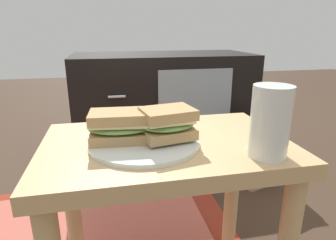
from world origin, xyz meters
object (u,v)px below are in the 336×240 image
Objects in this scene: sandwich_front at (121,127)px; beer_glass at (270,123)px; tv_cabinet at (163,106)px; paper_bag at (259,151)px; plate at (145,142)px; sandwich_back at (167,123)px.

sandwich_front is 1.03× the size of beer_glass.
tv_cabinet is 0.58m from paper_bag.
tv_cabinet is 6.47× the size of sandwich_front.
tv_cabinet is at bearing 76.64° from plate.
beer_glass is at bearing -119.79° from paper_bag.
sandwich_front is 0.10m from sandwich_back.
beer_glass is (0.01, -1.07, 0.24)m from tv_cabinet.
plate is 1.83× the size of sandwich_back.
sandwich_back is at bearing -100.42° from tv_cabinet.
beer_glass reaches higher than plate.
plate is at bearing -103.36° from tv_cabinet.
plate is 1.70× the size of beer_glass.
beer_glass is at bearing -24.93° from plate.
plate is at bearing 171.38° from sandwich_back.
beer_glass is (0.23, -0.11, 0.06)m from plate.
paper_bag is (0.38, -0.42, -0.13)m from tv_cabinet.
plate is (-0.23, -0.96, 0.17)m from tv_cabinet.
plate is 1.65× the size of sandwich_front.
sandwich_front is 0.46× the size of paper_bag.
tv_cabinet reaches higher than sandwich_back.
sandwich_front is at bearing -106.28° from tv_cabinet.
sandwich_back is (0.05, -0.01, 0.04)m from plate.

